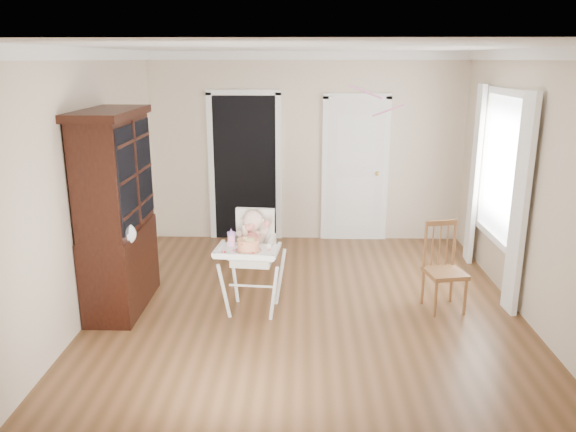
{
  "coord_description": "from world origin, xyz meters",
  "views": [
    {
      "loc": [
        -0.06,
        -5.54,
        2.59
      ],
      "look_at": [
        -0.2,
        -0.15,
        1.08
      ],
      "focal_mm": 35.0,
      "sensor_mm": 36.0,
      "label": 1
    }
  ],
  "objects_px": {
    "high_chair": "(252,250)",
    "cake": "(248,245)",
    "dining_chair": "(444,270)",
    "sippy_cup": "(231,239)",
    "china_cabinet": "(117,212)"
  },
  "relations": [
    {
      "from": "high_chair",
      "to": "china_cabinet",
      "type": "distance_m",
      "value": 1.46
    },
    {
      "from": "sippy_cup",
      "to": "dining_chair",
      "type": "relative_size",
      "value": 0.2
    },
    {
      "from": "sippy_cup",
      "to": "china_cabinet",
      "type": "relative_size",
      "value": 0.09
    },
    {
      "from": "high_chair",
      "to": "china_cabinet",
      "type": "bearing_deg",
      "value": -177.63
    },
    {
      "from": "sippy_cup",
      "to": "china_cabinet",
      "type": "xyz_separation_m",
      "value": [
        -1.22,
        0.23,
        0.21
      ]
    },
    {
      "from": "sippy_cup",
      "to": "dining_chair",
      "type": "distance_m",
      "value": 2.27
    },
    {
      "from": "sippy_cup",
      "to": "dining_chair",
      "type": "xyz_separation_m",
      "value": [
        2.22,
        0.26,
        -0.41
      ]
    },
    {
      "from": "china_cabinet",
      "to": "dining_chair",
      "type": "height_order",
      "value": "china_cabinet"
    },
    {
      "from": "cake",
      "to": "dining_chair",
      "type": "relative_size",
      "value": 0.29
    },
    {
      "from": "high_chair",
      "to": "dining_chair",
      "type": "bearing_deg",
      "value": 9.16
    },
    {
      "from": "high_chair",
      "to": "cake",
      "type": "relative_size",
      "value": 4.09
    },
    {
      "from": "dining_chair",
      "to": "sippy_cup",
      "type": "bearing_deg",
      "value": 175.49
    },
    {
      "from": "high_chair",
      "to": "cake",
      "type": "height_order",
      "value": "high_chair"
    },
    {
      "from": "high_chair",
      "to": "cake",
      "type": "bearing_deg",
      "value": -87.03
    },
    {
      "from": "china_cabinet",
      "to": "dining_chair",
      "type": "xyz_separation_m",
      "value": [
        3.43,
        0.04,
        -0.62
      ]
    }
  ]
}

